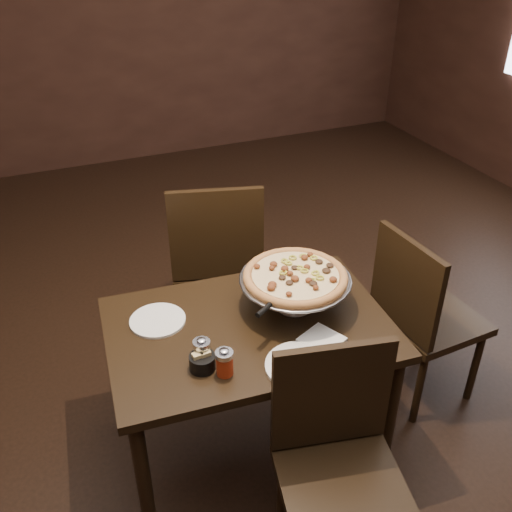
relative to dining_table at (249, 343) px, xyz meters
name	(u,v)px	position (x,y,z in m)	size (l,w,h in m)	color
room	(278,132)	(0.15, 0.09, 0.81)	(6.04, 7.04, 2.84)	black
dining_table	(249,343)	(0.00, 0.00, 0.00)	(1.14, 0.81, 0.68)	black
pizza_stand	(295,277)	(0.21, 0.04, 0.24)	(0.44, 0.44, 0.18)	silver
parmesan_shaker	(202,351)	(-0.23, -0.13, 0.14)	(0.06, 0.06, 0.11)	beige
pepper_flake_shaker	(225,362)	(-0.18, -0.21, 0.14)	(0.06, 0.06, 0.11)	maroon
packet_caddy	(202,362)	(-0.24, -0.16, 0.12)	(0.09, 0.09, 0.07)	black
napkin_stack	(322,340)	(0.21, -0.19, 0.10)	(0.14, 0.14, 0.01)	white
plate_left	(158,320)	(-0.32, 0.16, 0.09)	(0.22, 0.22, 0.01)	white
plate_near	(301,366)	(0.08, -0.29, 0.10)	(0.26, 0.26, 0.01)	white
serving_spatula	(267,307)	(0.03, -0.10, 0.23)	(0.17, 0.17, 0.02)	silver
chair_far	(216,257)	(0.12, 0.75, -0.06)	(0.55, 0.55, 0.96)	black
chair_near	(338,460)	(0.10, -0.55, -0.11)	(0.49, 0.49, 0.88)	black
chair_side	(421,313)	(0.84, 0.01, -0.10)	(0.44, 0.44, 0.89)	black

